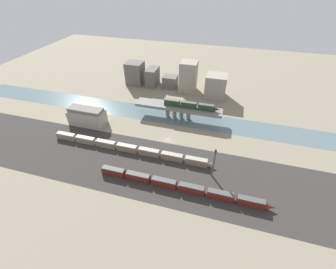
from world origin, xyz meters
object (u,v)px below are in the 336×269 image
Objects in this scene: train_yard_near at (180,186)px; warehouse_building at (87,116)px; train_on_bridge at (190,105)px; train_yard_mid at (129,148)px; signal_tower at (214,163)px.

warehouse_building is (-70.43, 36.36, 3.33)m from train_yard_near.
train_on_bridge is 0.45× the size of train_yard_near.
train_yard_mid is 4.14× the size of warehouse_building.
train_yard_near is at bearing -82.62° from train_on_bridge.
signal_tower is at bearing 44.00° from train_yard_near.
signal_tower reaches higher than train_yard_mid.
train_yard_mid is 41.34m from warehouse_building.
train_on_bridge is 0.39× the size of train_yard_mid.
warehouse_building is at bearing 152.70° from train_yard_near.
train_on_bridge is at bearing 97.38° from train_yard_near.
warehouse_building is at bearing 153.87° from train_yard_mid.
train_on_bridge reaches higher than train_yard_near.
train_yard_near is 79.33m from warehouse_building.
warehouse_building is (-62.81, -22.47, -5.56)m from train_on_bridge.
train_on_bridge is 48.95m from train_yard_mid.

